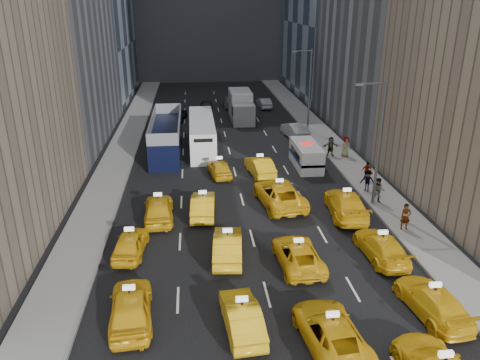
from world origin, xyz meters
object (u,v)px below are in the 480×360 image
(nypd_van, at_px, (306,156))
(box_truck, at_px, (241,106))
(double_decker, at_px, (166,135))
(city_bus, at_px, (202,133))
(pedestrian_0, at_px, (406,217))

(nypd_van, distance_m, box_truck, 17.97)
(nypd_van, xyz_separation_m, box_truck, (-3.95, 17.52, 0.66))
(nypd_van, height_order, double_decker, double_decker)
(double_decker, xyz_separation_m, city_bus, (3.43, 1.06, -0.26))
(nypd_van, bearing_deg, double_decker, 157.75)
(city_bus, bearing_deg, box_truck, 62.15)
(double_decker, distance_m, city_bus, 3.60)
(box_truck, relative_size, pedestrian_0, 4.25)
(city_bus, distance_m, pedestrian_0, 23.02)
(nypd_van, height_order, city_bus, city_bus)
(city_bus, relative_size, pedestrian_0, 6.51)
(nypd_van, bearing_deg, pedestrian_0, -73.25)
(nypd_van, distance_m, city_bus, 11.17)
(nypd_van, distance_m, double_decker, 13.63)
(nypd_van, distance_m, pedestrian_0, 13.23)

